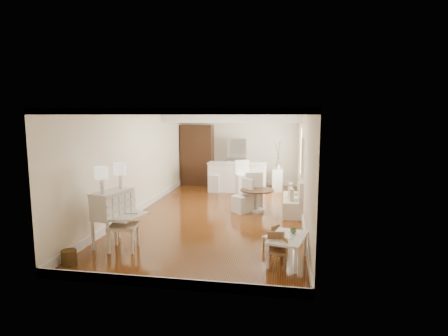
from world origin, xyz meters
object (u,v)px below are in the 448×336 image
(secretary_bureau, at_px, (113,218))
(slip_chair_far, at_px, (252,189))
(bar_stool_right, at_px, (244,179))
(sideboard, at_px, (278,180))
(slip_chair_near, at_px, (242,196))
(wicker_basket, at_px, (69,257))
(dining_table, at_px, (257,201))
(kids_table, at_px, (288,249))
(breakfast_counter, at_px, (237,177))
(pantry_cabinet, at_px, (197,155))
(gustavian_armchair, at_px, (123,225))
(kids_chair_c, at_px, (277,251))
(kids_chair_b, at_px, (271,236))
(fridge, at_px, (246,163))
(bar_stool_left, at_px, (215,178))
(kids_chair_a, at_px, (277,252))

(secretary_bureau, bearing_deg, slip_chair_far, 67.34)
(bar_stool_right, xyz_separation_m, sideboard, (1.07, 1.33, -0.22))
(slip_chair_near, xyz_separation_m, slip_chair_far, (0.21, 0.60, 0.07))
(wicker_basket, height_order, dining_table, dining_table)
(slip_chair_near, bearing_deg, kids_table, -26.10)
(breakfast_counter, height_order, pantry_cabinet, pantry_cabinet)
(slip_chair_near, relative_size, sideboard, 1.15)
(gustavian_armchair, xyz_separation_m, breakfast_counter, (1.49, 6.09, 0.01))
(slip_chair_far, relative_size, pantry_cabinet, 0.47)
(kids_chair_c, distance_m, sideboard, 6.94)
(dining_table, bearing_deg, gustavian_armchair, -125.27)
(kids_chair_b, height_order, fridge, fridge)
(slip_chair_near, xyz_separation_m, breakfast_counter, (-0.52, 2.80, 0.05))
(dining_table, distance_m, fridge, 3.86)
(kids_chair_b, bearing_deg, wicker_basket, -35.67)
(bar_stool_right, distance_m, fridge, 1.96)
(kids_chair_c, distance_m, bar_stool_left, 6.71)
(kids_chair_b, bearing_deg, dining_table, -136.90)
(gustavian_armchair, xyz_separation_m, kids_table, (3.25, -0.11, -0.26))
(kids_chair_b, bearing_deg, bar_stool_left, -124.86)
(kids_table, distance_m, breakfast_counter, 6.45)
(gustavian_armchair, relative_size, bar_stool_left, 1.05)
(gustavian_armchair, bearing_deg, wicker_basket, 134.69)
(slip_chair_far, bearing_deg, breakfast_counter, -92.18)
(kids_chair_b, relative_size, dining_table, 0.56)
(dining_table, distance_m, bar_stool_right, 1.93)
(kids_table, bearing_deg, breakfast_counter, 105.85)
(gustavian_armchair, relative_size, wicker_basket, 3.75)
(kids_chair_a, bearing_deg, bar_stool_left, 175.99)
(bar_stool_left, height_order, fridge, fridge)
(bar_stool_left, height_order, pantry_cabinet, pantry_cabinet)
(kids_chair_b, bearing_deg, sideboard, -146.79)
(gustavian_armchair, height_order, slip_chair_far, slip_chair_far)
(gustavian_armchair, height_order, sideboard, gustavian_armchair)
(kids_table, relative_size, bar_stool_right, 0.81)
(secretary_bureau, xyz_separation_m, breakfast_counter, (1.80, 5.90, -0.07))
(kids_chair_b, xyz_separation_m, fridge, (-1.23, 6.62, 0.63))
(kids_chair_a, height_order, breakfast_counter, breakfast_counter)
(wicker_basket, xyz_separation_m, kids_chair_c, (3.72, 0.48, 0.18))
(slip_chair_near, xyz_separation_m, fridge, (-0.32, 3.85, 0.44))
(wicker_basket, relative_size, fridge, 0.15)
(kids_chair_b, bearing_deg, kids_chair_a, 42.62)
(secretary_bureau, relative_size, kids_chair_c, 1.85)
(slip_chair_far, distance_m, pantry_cabinet, 4.12)
(fridge, bearing_deg, slip_chair_far, -80.81)
(kids_chair_b, bearing_deg, breakfast_counter, -132.64)
(bar_stool_left, bearing_deg, sideboard, 23.97)
(wicker_basket, distance_m, slip_chair_near, 4.96)
(bar_stool_right, bearing_deg, kids_chair_a, -99.89)
(gustavian_armchair, relative_size, kids_chair_a, 1.77)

